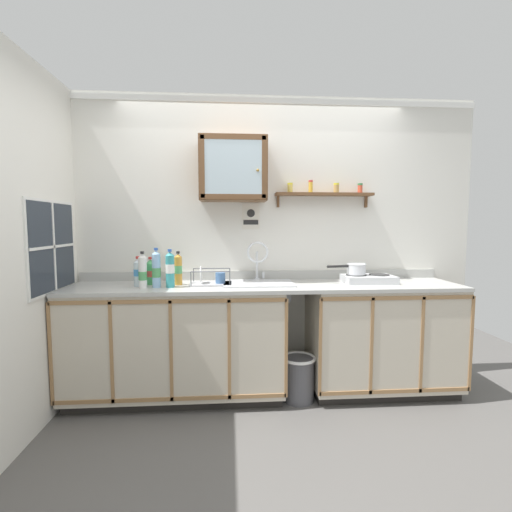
{
  "coord_description": "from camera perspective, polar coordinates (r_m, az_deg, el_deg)",
  "views": [
    {
      "loc": [
        -0.3,
        -2.6,
        1.45
      ],
      "look_at": [
        -0.08,
        0.49,
        1.18
      ],
      "focal_mm": 25.46,
      "sensor_mm": 36.0,
      "label": 1
    }
  ],
  "objects": [
    {
      "name": "bottle_water_blue_5",
      "position": [
        2.98,
        -15.38,
        -2.07
      ],
      "size": [
        0.07,
        0.07,
        0.31
      ],
      "color": "#8CB7E0",
      "rests_on": "countertop"
    },
    {
      "name": "mug",
      "position": [
        3.03,
        -5.62,
        -3.53
      ],
      "size": [
        0.08,
        0.12,
        0.1
      ],
      "color": "#3F6699",
      "rests_on": "countertop"
    },
    {
      "name": "hot_plate_stove",
      "position": [
        3.26,
        17.26,
        -3.45
      ],
      "size": [
        0.43,
        0.27,
        0.07
      ],
      "color": "silver",
      "rests_on": "countertop"
    },
    {
      "name": "side_wall_left",
      "position": [
        2.71,
        -34.34,
        0.77
      ],
      "size": [
        0.05,
        3.47,
        2.58
      ],
      "primitive_type": "cube",
      "color": "silver",
      "rests_on": "ground"
    },
    {
      "name": "bottle_soda_green_1",
      "position": [
        3.13,
        -16.22,
        -2.45
      ],
      "size": [
        0.07,
        0.07,
        0.23
      ],
      "color": "#4CB266",
      "rests_on": "countertop"
    },
    {
      "name": "backsplash",
      "position": [
        3.3,
        1.09,
        -3.0
      ],
      "size": [
        3.23,
        0.02,
        0.08
      ],
      "primitive_type": "cube",
      "color": "#B2B2AD",
      "rests_on": "countertop"
    },
    {
      "name": "bottle_detergent_teal_3",
      "position": [
        2.95,
        -13.35,
        -2.04
      ],
      "size": [
        0.07,
        0.07,
        0.3
      ],
      "color": "teal",
      "rests_on": "countertop"
    },
    {
      "name": "lower_cabinet_run",
      "position": [
        3.17,
        -12.34,
        -13.24
      ],
      "size": [
        1.77,
        0.59,
        0.92
      ],
      "color": "black",
      "rests_on": "ground"
    },
    {
      "name": "wall_cabinet",
      "position": [
        3.15,
        -3.6,
        13.39
      ],
      "size": [
        0.56,
        0.32,
        0.53
      ],
      "color": "brown"
    },
    {
      "name": "trash_bin",
      "position": [
        3.17,
        6.73,
        -18.42
      ],
      "size": [
        0.28,
        0.28,
        0.37
      ],
      "color": "#4C4C51",
      "rests_on": "ground"
    },
    {
      "name": "window",
      "position": [
        3.12,
        -29.39,
        1.29
      ],
      "size": [
        0.03,
        0.72,
        0.7
      ],
      "color": "#262D38"
    },
    {
      "name": "dish_rack",
      "position": [
        3.05,
        -7.26,
        -4.06
      ],
      "size": [
        0.34,
        0.23,
        0.15
      ],
      "color": "#B2B2B7",
      "rests_on": "countertop"
    },
    {
      "name": "countertop",
      "position": [
        3.04,
        1.58,
        -4.76
      ],
      "size": [
        3.23,
        0.61,
        0.03
      ],
      "primitive_type": "cube",
      "color": "#B2B2AD",
      "rests_on": "lower_cabinet_run"
    },
    {
      "name": "back_wall",
      "position": [
        3.31,
        1.05,
        2.4
      ],
      "size": [
        3.87,
        0.07,
        2.58
      ],
      "color": "silver",
      "rests_on": "ground"
    },
    {
      "name": "sink",
      "position": [
        3.07,
        0.39,
        -4.59
      ],
      "size": [
        0.58,
        0.43,
        0.47
      ],
      "color": "silver",
      "rests_on": "countertop"
    },
    {
      "name": "saucepan",
      "position": [
        3.23,
        15.39,
        -1.95
      ],
      "size": [
        0.35,
        0.16,
        0.09
      ],
      "color": "silver",
      "rests_on": "hot_plate_stove"
    },
    {
      "name": "warning_sign",
      "position": [
        3.27,
        -0.82,
        6.2
      ],
      "size": [
        0.16,
        0.01,
        0.23
      ],
      "color": "silver"
    },
    {
      "name": "floor",
      "position": [
        2.99,
        2.32,
        -24.01
      ],
      "size": [
        6.27,
        6.27,
        0.0
      ],
      "primitive_type": "plane",
      "color": "#565451",
      "rests_on": "ground"
    },
    {
      "name": "lower_cabinet_run_right",
      "position": [
        3.4,
        19.07,
        -12.14
      ],
      "size": [
        1.25,
        0.59,
        0.92
      ],
      "color": "black",
      "rests_on": "ground"
    },
    {
      "name": "bottle_juice_amber_0",
      "position": [
        3.06,
        -12.11,
        -2.05
      ],
      "size": [
        0.06,
        0.06,
        0.28
      ],
      "color": "gold",
      "rests_on": "countertop"
    },
    {
      "name": "bottle_water_clear_2",
      "position": [
        3.07,
        -18.05,
        -2.47
      ],
      "size": [
        0.07,
        0.07,
        0.24
      ],
      "color": "silver",
      "rests_on": "countertop"
    },
    {
      "name": "bottle_opaque_white_4",
      "position": [
        2.98,
        -17.38,
        -2.4
      ],
      "size": [
        0.07,
        0.07,
        0.29
      ],
      "color": "white",
      "rests_on": "countertop"
    },
    {
      "name": "spice_shelf",
      "position": [
        3.32,
        10.62,
        9.65
      ],
      "size": [
        0.87,
        0.14,
        0.23
      ],
      "color": "brown"
    }
  ]
}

